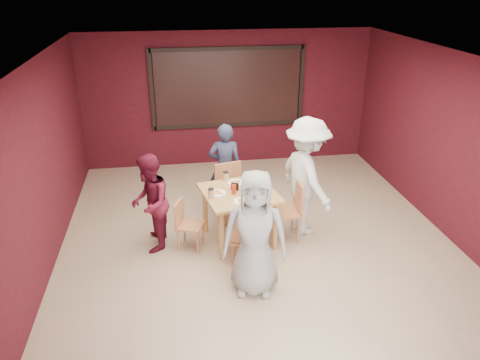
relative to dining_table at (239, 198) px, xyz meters
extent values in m
plane|color=tan|center=(0.27, -0.19, -0.73)|extent=(7.00, 7.00, 0.00)
cube|color=black|center=(0.27, 3.26, 0.92)|extent=(3.00, 0.02, 1.50)
cube|color=tan|center=(0.00, 0.00, 0.09)|extent=(1.24, 1.24, 0.04)
cylinder|color=tan|center=(-0.49, 0.33, -0.33)|extent=(0.08, 0.08, 0.79)
cylinder|color=tan|center=(0.34, 0.49, -0.33)|extent=(0.08, 0.08, 0.79)
cylinder|color=tan|center=(-0.33, -0.49, -0.33)|extent=(0.08, 0.08, 0.79)
cylinder|color=tan|center=(0.49, -0.33, -0.33)|extent=(0.08, 0.08, 0.79)
cylinder|color=white|center=(0.00, -0.33, 0.11)|extent=(0.27, 0.27, 0.01)
cone|color=#E69851|center=(0.00, -0.33, 0.13)|extent=(0.24, 0.24, 0.02)
cylinder|color=beige|center=(0.15, -0.43, 0.18)|extent=(0.09, 0.09, 0.14)
cylinder|color=black|center=(0.15, -0.43, 0.25)|extent=(0.09, 0.09, 0.01)
cylinder|color=white|center=(0.00, 0.33, 0.11)|extent=(0.27, 0.27, 0.01)
cone|color=#E69851|center=(0.00, 0.33, 0.13)|extent=(0.24, 0.24, 0.02)
cylinder|color=beige|center=(-0.14, 0.44, 0.18)|extent=(0.09, 0.09, 0.14)
cylinder|color=black|center=(-0.14, 0.44, 0.25)|extent=(0.09, 0.09, 0.01)
cylinder|color=white|center=(-0.33, 0.00, 0.11)|extent=(0.27, 0.27, 0.01)
cone|color=#E69851|center=(-0.33, 0.00, 0.13)|extent=(0.24, 0.24, 0.02)
cylinder|color=beige|center=(-0.43, -0.15, 0.18)|extent=(0.09, 0.09, 0.14)
cylinder|color=black|center=(-0.43, -0.15, 0.25)|extent=(0.09, 0.09, 0.01)
cylinder|color=white|center=(0.33, 0.00, 0.11)|extent=(0.27, 0.27, 0.01)
cone|color=#E69851|center=(0.33, 0.00, 0.13)|extent=(0.24, 0.24, 0.02)
cylinder|color=beige|center=(0.44, 0.15, 0.18)|extent=(0.09, 0.09, 0.14)
cylinder|color=black|center=(0.44, 0.15, 0.25)|extent=(0.09, 0.09, 0.01)
cylinder|color=silver|center=(0.09, -0.03, 0.16)|extent=(0.06, 0.06, 0.10)
cylinder|color=silver|center=(0.02, -0.09, 0.15)|extent=(0.05, 0.05, 0.08)
cylinder|color=#A8260C|center=(-0.09, -0.06, 0.18)|extent=(0.07, 0.07, 0.15)
cube|color=black|center=(-0.05, 0.08, 0.16)|extent=(0.13, 0.10, 0.10)
cube|color=#BE7349|center=(0.00, -0.62, -0.34)|extent=(0.48, 0.48, 0.04)
cylinder|color=#BE7349|center=(0.19, -0.53, -0.54)|extent=(0.03, 0.03, 0.37)
cylinder|color=#BE7349|center=(-0.09, -0.42, -0.54)|extent=(0.03, 0.03, 0.37)
cylinder|color=#BE7349|center=(0.08, -0.81, -0.54)|extent=(0.03, 0.03, 0.37)
cylinder|color=#BE7349|center=(-0.20, -0.71, -0.54)|extent=(0.03, 0.03, 0.37)
cube|color=#BE7349|center=(-0.06, -0.78, -0.12)|extent=(0.36, 0.16, 0.36)
cube|color=#BE7349|center=(-0.01, 0.66, -0.25)|extent=(0.56, 0.56, 0.04)
cylinder|color=#BE7349|center=(-0.15, 0.44, -0.50)|extent=(0.04, 0.04, 0.45)
cylinder|color=#BE7349|center=(0.22, 0.52, -0.50)|extent=(0.04, 0.04, 0.45)
cylinder|color=#BE7349|center=(-0.23, 0.80, -0.50)|extent=(0.04, 0.04, 0.45)
cylinder|color=#BE7349|center=(0.13, 0.89, -0.50)|extent=(0.04, 0.04, 0.45)
cube|color=#BE7349|center=(-0.06, 0.87, 0.02)|extent=(0.46, 0.14, 0.44)
cube|color=#BE7349|center=(-0.76, -0.10, -0.35)|extent=(0.48, 0.48, 0.04)
cylinder|color=#BE7349|center=(-0.67, -0.29, -0.54)|extent=(0.03, 0.03, 0.36)
cylinder|color=#BE7349|center=(-0.56, -0.01, -0.54)|extent=(0.03, 0.03, 0.36)
cylinder|color=#BE7349|center=(-0.95, -0.18, -0.54)|extent=(0.03, 0.03, 0.36)
cylinder|color=#BE7349|center=(-0.84, 0.09, -0.54)|extent=(0.03, 0.03, 0.36)
cube|color=#BE7349|center=(-0.91, -0.04, -0.14)|extent=(0.16, 0.36, 0.35)
cube|color=#BE7349|center=(0.69, -0.07, -0.25)|extent=(0.47, 0.47, 0.04)
cylinder|color=#BE7349|center=(0.50, 0.12, -0.50)|extent=(0.04, 0.04, 0.46)
cylinder|color=#BE7349|center=(0.50, -0.26, -0.50)|extent=(0.04, 0.04, 0.46)
cylinder|color=#BE7349|center=(0.88, 0.12, -0.50)|extent=(0.04, 0.04, 0.46)
cylinder|color=#BE7349|center=(0.88, -0.26, -0.50)|extent=(0.04, 0.04, 0.46)
cube|color=#BE7349|center=(0.90, -0.07, 0.02)|extent=(0.04, 0.47, 0.45)
imported|color=#A1A1A1|center=(0.01, -1.26, 0.12)|extent=(0.92, 0.70, 1.70)
imported|color=#2E3653|center=(-0.07, 1.15, 0.05)|extent=(0.59, 0.42, 1.55)
imported|color=maroon|center=(-1.33, 0.00, 0.02)|extent=(0.61, 0.76, 1.49)
imported|color=white|center=(1.08, 0.14, 0.22)|extent=(1.00, 1.36, 1.89)
camera|label=1|loc=(-0.96, -6.24, 3.14)|focal=35.00mm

